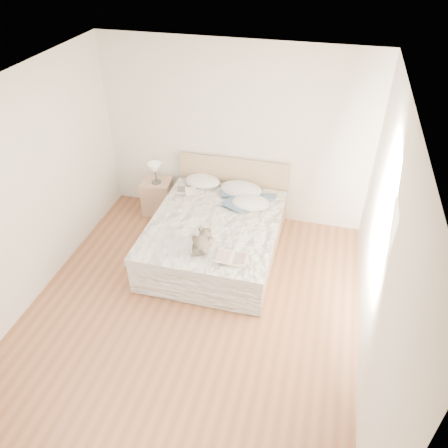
{
  "coord_description": "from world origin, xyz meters",
  "views": [
    {
      "loc": [
        1.32,
        -3.51,
        4.07
      ],
      "look_at": [
        0.15,
        1.05,
        0.62
      ],
      "focal_mm": 35.0,
      "sensor_mm": 36.0,
      "label": 1
    }
  ],
  "objects_px": {
    "childrens_book": "(232,258)",
    "teddy_bear": "(201,247)",
    "bed": "(216,235)",
    "table_lamp": "(155,169)",
    "photo_book": "(186,191)",
    "nightstand": "(158,196)"
  },
  "relations": [
    {
      "from": "table_lamp",
      "to": "teddy_bear",
      "type": "xyz_separation_m",
      "value": [
        1.17,
        -1.46,
        -0.15
      ]
    },
    {
      "from": "photo_book",
      "to": "teddy_bear",
      "type": "distance_m",
      "value": 1.38
    },
    {
      "from": "bed",
      "to": "photo_book",
      "type": "bearing_deg",
      "value": 139.48
    },
    {
      "from": "nightstand",
      "to": "teddy_bear",
      "type": "xyz_separation_m",
      "value": [
        1.19,
        -1.5,
        0.37
      ]
    },
    {
      "from": "photo_book",
      "to": "nightstand",
      "type": "bearing_deg",
      "value": 135.27
    },
    {
      "from": "nightstand",
      "to": "table_lamp",
      "type": "xyz_separation_m",
      "value": [
        0.02,
        -0.04,
        0.52
      ]
    },
    {
      "from": "table_lamp",
      "to": "childrens_book",
      "type": "height_order",
      "value": "table_lamp"
    },
    {
      "from": "table_lamp",
      "to": "childrens_book",
      "type": "xyz_separation_m",
      "value": [
        1.59,
        -1.55,
        -0.17
      ]
    },
    {
      "from": "photo_book",
      "to": "childrens_book",
      "type": "xyz_separation_m",
      "value": [
        1.02,
        -1.33,
        0.0
      ]
    },
    {
      "from": "table_lamp",
      "to": "photo_book",
      "type": "distance_m",
      "value": 0.63
    },
    {
      "from": "photo_book",
      "to": "table_lamp",
      "type": "bearing_deg",
      "value": 137.67
    },
    {
      "from": "bed",
      "to": "photo_book",
      "type": "relative_size",
      "value": 6.73
    },
    {
      "from": "photo_book",
      "to": "childrens_book",
      "type": "bearing_deg",
      "value": -73.16
    },
    {
      "from": "nightstand",
      "to": "table_lamp",
      "type": "bearing_deg",
      "value": -61.22
    },
    {
      "from": "nightstand",
      "to": "photo_book",
      "type": "xyz_separation_m",
      "value": [
        0.59,
        -0.26,
        0.35
      ]
    },
    {
      "from": "bed",
      "to": "table_lamp",
      "type": "relative_size",
      "value": 6.37
    },
    {
      "from": "nightstand",
      "to": "table_lamp",
      "type": "distance_m",
      "value": 0.52
    },
    {
      "from": "bed",
      "to": "table_lamp",
      "type": "height_order",
      "value": "bed"
    },
    {
      "from": "childrens_book",
      "to": "teddy_bear",
      "type": "relative_size",
      "value": 1.05
    },
    {
      "from": "photo_book",
      "to": "childrens_book",
      "type": "distance_m",
      "value": 1.67
    },
    {
      "from": "bed",
      "to": "table_lamp",
      "type": "distance_m",
      "value": 1.47
    },
    {
      "from": "bed",
      "to": "teddy_bear",
      "type": "height_order",
      "value": "bed"
    }
  ]
}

